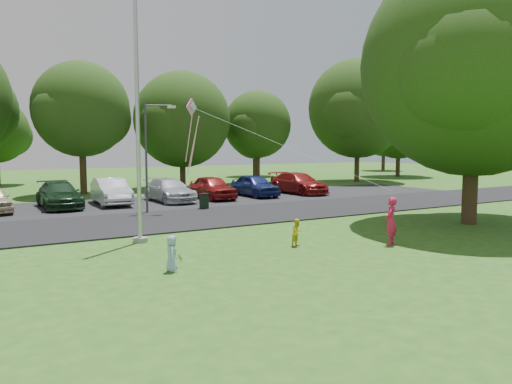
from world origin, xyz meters
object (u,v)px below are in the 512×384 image
trash_can (204,202)px  child_blue (172,254)px  big_tree (475,69)px  child_yellow (297,233)px  kite (199,125)px  street_lamp (150,147)px  flagpole (138,119)px  woman (391,221)px

trash_can → child_blue: size_ratio=0.86×
big_tree → child_yellow: big_tree is taller
kite → street_lamp: bearing=48.5°
big_tree → flagpole: bearing=165.8°
big_tree → woman: big_tree is taller
street_lamp → child_yellow: (1.47, -9.95, -2.72)m
flagpole → street_lamp: flagpole is taller
flagpole → woman: size_ratio=6.31×
flagpole → big_tree: big_tree is taller
trash_can → child_yellow: 10.04m
trash_can → child_blue: (-6.01, -10.94, 0.06)m
street_lamp → big_tree: size_ratio=0.47×
trash_can → woman: woman is taller
trash_can → child_yellow: bearing=-97.4°
trash_can → child_yellow: child_yellow is taller
street_lamp → child_blue: 11.72m
flagpole → child_blue: size_ratio=10.46×
child_blue → kite: (1.69, 1.93, 3.44)m
street_lamp → woman: 12.34m
child_yellow → child_blue: size_ratio=0.95×
big_tree → kite: (-11.82, 0.93, -2.43)m
flagpole → child_blue: flagpole is taller
big_tree → child_blue: size_ratio=11.67×
child_yellow → child_blue: 4.81m
street_lamp → big_tree: bearing=-21.7°
street_lamp → big_tree: (10.27, -9.93, 3.17)m
flagpole → kite: (1.16, -2.35, -0.25)m
woman → child_yellow: 3.13m
child_blue → kite: kite is taller
child_yellow → street_lamp: bearing=82.6°
flagpole → trash_can: (5.48, 6.65, -3.75)m
woman → child_yellow: woman is taller
kite → child_yellow: bearing=-49.3°
flagpole → child_yellow: (4.18, -3.31, -3.71)m
woman → child_blue: bearing=-38.0°
woman → kite: bearing=-56.8°
kite → child_blue: bearing=-162.9°
trash_can → big_tree: bearing=-53.0°
big_tree → child_blue: big_tree is taller
child_yellow → trash_can: bearing=66.8°
child_blue → child_yellow: bearing=-58.0°
woman → kite: 6.99m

